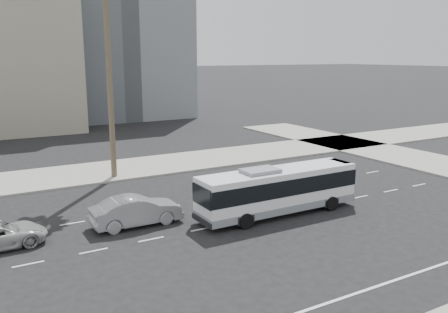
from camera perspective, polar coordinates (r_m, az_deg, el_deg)
ground at (r=27.83m, az=2.92°, el=-7.63°), size 700.00×700.00×0.00m
sidewalk_north at (r=41.16m, az=-8.86°, el=-1.10°), size 120.00×7.00×0.15m
midrise_gray_center at (r=77.32m, az=-13.64°, el=14.49°), size 20.00×20.00×26.00m
highrise_right at (r=260.09m, az=-17.47°, el=17.27°), size 26.00×26.00×70.00m
highrise_far at (r=295.00m, az=-13.84°, el=15.82°), size 22.00×22.00×60.00m
city_bus at (r=28.51m, az=6.55°, el=-3.93°), size 10.31×2.53×2.96m
car_a at (r=27.17m, az=-10.49°, el=-6.45°), size 1.83×5.12×1.68m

